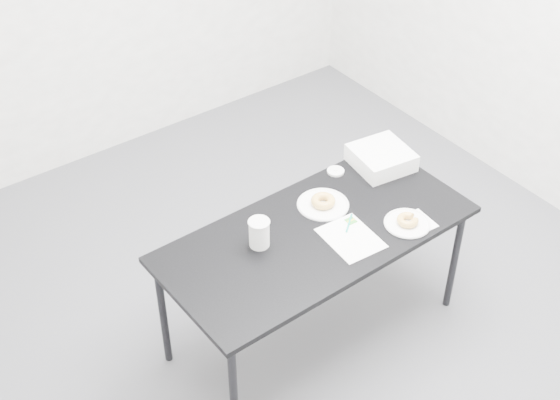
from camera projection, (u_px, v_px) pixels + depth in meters
floor at (274, 328)px, 4.08m from camera, size 4.00×4.00×0.00m
table at (316, 240)px, 3.67m from camera, size 1.51×0.73×0.68m
scorecard at (351, 238)px, 3.61m from camera, size 0.24×0.30×0.00m
logo_patch at (351, 221)px, 3.70m from camera, size 0.05×0.05×0.00m
pen at (349, 223)px, 3.68m from camera, size 0.11×0.09×0.01m
napkin at (416, 223)px, 3.69m from camera, size 0.16×0.16×0.00m
plate_near at (407, 223)px, 3.68m from camera, size 0.22×0.22×0.01m
donut_near at (408, 220)px, 3.67m from camera, size 0.12×0.12×0.03m
plate_far at (323, 205)px, 3.79m from camera, size 0.25×0.25×0.01m
donut_far at (323, 201)px, 3.78m from camera, size 0.13×0.13×0.04m
coffee_cup at (259, 233)px, 3.53m from camera, size 0.09×0.09×0.14m
cup_lid at (336, 171)px, 4.00m from camera, size 0.09×0.09×0.01m
bakery_box at (381, 158)px, 4.02m from camera, size 0.32×0.32×0.09m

